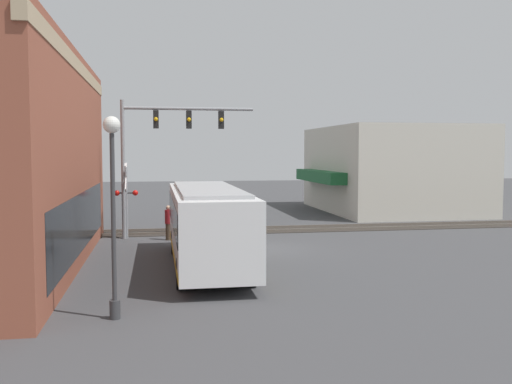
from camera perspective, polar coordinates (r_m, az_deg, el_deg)
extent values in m
plane|color=#424244|center=(25.70, 0.69, -5.73)|extent=(120.00, 120.00, 0.00)
cube|color=tan|center=(22.95, -17.68, 11.86)|extent=(17.67, 0.36, 0.50)
cube|color=black|center=(22.87, -17.12, -2.82)|extent=(14.68, 0.12, 2.20)
cube|color=beige|center=(43.22, 13.34, 2.23)|extent=(12.99, 9.79, 6.16)
cube|color=#19592D|center=(41.39, 6.39, 1.58)|extent=(9.10, 1.20, 0.80)
cube|color=white|center=(21.62, -4.90, -3.13)|extent=(10.30, 2.55, 2.49)
cube|color=black|center=(21.58, -4.91, -2.14)|extent=(10.09, 2.59, 1.05)
cube|color=gold|center=(21.78, -4.88, -5.93)|extent=(10.09, 2.58, 0.24)
cube|color=#A5A8AA|center=(21.50, -4.92, 0.33)|extent=(8.75, 2.17, 0.12)
cylinder|color=black|center=(24.69, -5.49, -4.98)|extent=(1.00, 2.57, 1.00)
cylinder|color=black|center=(18.53, -3.96, -8.00)|extent=(1.00, 2.57, 1.00)
cylinder|color=gray|center=(29.19, -13.14, 2.18)|extent=(0.20, 0.20, 6.93)
cylinder|color=gray|center=(29.26, -6.74, 8.27)|extent=(0.16, 6.56, 0.16)
cube|color=black|center=(29.18, -9.98, 7.17)|extent=(0.30, 0.27, 0.90)
sphere|color=yellow|center=(29.01, -9.98, 7.19)|extent=(0.20, 0.20, 0.20)
cube|color=black|center=(29.23, -6.73, 7.20)|extent=(0.30, 0.27, 0.90)
sphere|color=yellow|center=(29.06, -6.71, 7.22)|extent=(0.20, 0.20, 0.20)
cube|color=black|center=(29.36, -3.51, 7.20)|extent=(0.30, 0.27, 0.90)
sphere|color=yellow|center=(29.20, -3.47, 7.22)|extent=(0.20, 0.20, 0.20)
cylinder|color=gray|center=(29.38, -12.84, -1.06)|extent=(0.14, 0.14, 3.60)
cube|color=white|center=(29.30, -12.88, 1.47)|extent=(1.41, 0.06, 1.41)
cube|color=white|center=(29.30, -12.88, 1.47)|extent=(1.41, 0.06, 1.41)
cylinder|color=#38383A|center=(29.34, -12.85, -0.09)|extent=(0.08, 0.90, 0.08)
sphere|color=red|center=(29.27, -11.98, -0.09)|extent=(0.28, 0.28, 0.28)
sphere|color=red|center=(29.32, -13.74, -0.11)|extent=(0.28, 0.28, 0.28)
cylinder|color=#38383A|center=(15.63, -13.93, -11.33)|extent=(0.28, 0.28, 0.50)
cylinder|color=#38383A|center=(15.21, -14.07, -3.43)|extent=(0.12, 0.12, 4.83)
sphere|color=white|center=(15.10, -14.24, 6.54)|extent=(0.44, 0.44, 0.44)
cube|color=#332D28|center=(31.55, -1.33, -3.88)|extent=(2.60, 60.00, 0.03)
cube|color=#6B6056|center=(30.83, -1.13, -3.95)|extent=(0.07, 60.00, 0.15)
cube|color=#6B6056|center=(32.24, -1.52, -3.60)|extent=(0.07, 60.00, 0.15)
cube|color=#B7B7BC|center=(36.71, -2.88, -1.97)|extent=(4.32, 1.80, 0.52)
cube|color=black|center=(36.44, -2.85, -1.11)|extent=(2.38, 1.62, 0.63)
cylinder|color=black|center=(38.06, -3.13, -2.06)|extent=(0.64, 1.82, 0.64)
cylinder|color=black|center=(35.41, -2.62, -2.51)|extent=(0.64, 1.82, 0.64)
cylinder|color=#473828|center=(28.58, -8.75, -3.95)|extent=(0.28, 0.28, 0.82)
cylinder|color=maroon|center=(28.49, -8.77, -2.46)|extent=(0.34, 0.34, 0.68)
sphere|color=tan|center=(28.44, -8.78, -1.55)|extent=(0.22, 0.22, 0.22)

